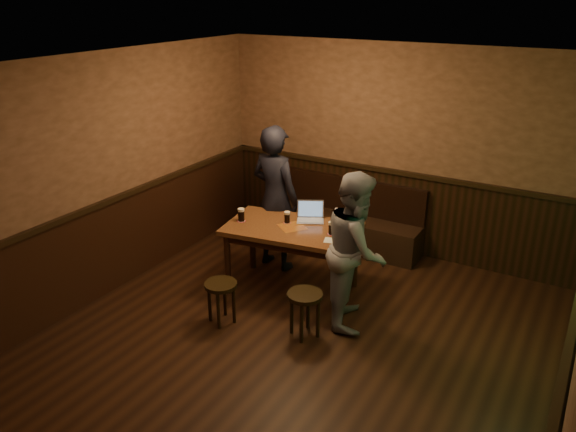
# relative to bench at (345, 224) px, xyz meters

# --- Properties ---
(room) EXTENTS (5.04, 6.04, 2.84)m
(room) POSITION_rel_bench_xyz_m (0.59, -2.53, 0.89)
(room) COLOR black
(room) RESTS_ON ground
(bench) EXTENTS (2.20, 0.50, 0.95)m
(bench) POSITION_rel_bench_xyz_m (0.00, 0.00, 0.00)
(bench) COLOR black
(bench) RESTS_ON ground
(pub_table) EXTENTS (1.66, 1.11, 0.83)m
(pub_table) POSITION_rel_bench_xyz_m (0.00, -1.49, 0.41)
(pub_table) COLOR #512517
(pub_table) RESTS_ON ground
(stool_left) EXTENTS (0.46, 0.46, 0.48)m
(stool_left) POSITION_rel_bench_xyz_m (-0.30, -2.51, 0.07)
(stool_left) COLOR black
(stool_left) RESTS_ON ground
(stool_right) EXTENTS (0.46, 0.46, 0.50)m
(stool_right) POSITION_rel_bench_xyz_m (0.60, -2.28, 0.09)
(stool_right) COLOR black
(stool_right) RESTS_ON ground
(pint_left) EXTENTS (0.10, 0.10, 0.16)m
(pint_left) POSITION_rel_bench_xyz_m (-0.61, -1.65, 0.60)
(pint_left) COLOR maroon
(pint_left) RESTS_ON pub_table
(pint_mid) EXTENTS (0.09, 0.09, 0.15)m
(pint_mid) POSITION_rel_bench_xyz_m (-0.11, -1.42, 0.59)
(pint_mid) COLOR maroon
(pint_mid) RESTS_ON pub_table
(pint_right) EXTENTS (0.10, 0.10, 0.15)m
(pint_right) POSITION_rel_bench_xyz_m (0.49, -1.45, 0.59)
(pint_right) COLOR maroon
(pint_right) RESTS_ON pub_table
(laptop) EXTENTS (0.40, 0.37, 0.23)m
(laptop) POSITION_rel_bench_xyz_m (0.08, -1.20, 0.57)
(laptop) COLOR silver
(laptop) RESTS_ON pub_table
(menu) EXTENTS (0.25, 0.21, 0.00)m
(menu) POSITION_rel_bench_xyz_m (0.60, -1.60, 0.52)
(menu) COLOR silver
(menu) RESTS_ON pub_table
(person_suit) EXTENTS (0.74, 0.53, 1.89)m
(person_suit) POSITION_rel_bench_xyz_m (-0.51, -1.03, 0.63)
(person_suit) COLOR black
(person_suit) RESTS_ON ground
(person_grey) EXTENTS (0.90, 1.01, 1.71)m
(person_grey) POSITION_rel_bench_xyz_m (0.92, -1.72, 0.54)
(person_grey) COLOR gray
(person_grey) RESTS_ON ground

